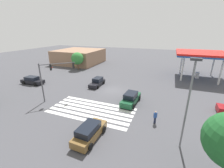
% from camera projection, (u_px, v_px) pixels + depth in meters
% --- Properties ---
extents(ground_plane, '(137.08, 137.08, 0.00)m').
position_uv_depth(ground_plane, '(112.00, 90.00, 27.08)').
color(ground_plane, '#47474C').
extents(crosswalk_markings, '(11.45, 5.35, 0.01)m').
position_uv_depth(crosswalk_markings, '(91.00, 110.00, 20.37)').
color(crosswalk_markings, silver).
rests_on(crosswalk_markings, ground_plane).
extents(traffic_signal_mast, '(3.69, 3.69, 5.91)m').
position_uv_depth(traffic_signal_mast, '(52.00, 74.00, 22.02)').
color(traffic_signal_mast, '#47474C').
rests_on(traffic_signal_mast, ground_plane).
extents(car_0, '(1.99, 4.46, 1.52)m').
position_uv_depth(car_0, '(97.00, 82.00, 29.34)').
color(car_0, black).
rests_on(car_0, ground_plane).
extents(car_2, '(2.24, 4.92, 1.70)m').
position_uv_depth(car_2, '(131.00, 98.00, 22.13)').
color(car_2, '#144728').
rests_on(car_2, ground_plane).
extents(car_3, '(2.07, 4.44, 1.59)m').
position_uv_depth(car_3, '(89.00, 132.00, 14.81)').
color(car_3, brown).
rests_on(car_3, ground_plane).
extents(car_4, '(4.74, 2.18, 1.51)m').
position_uv_depth(car_4, '(32.00, 80.00, 30.28)').
color(car_4, black).
rests_on(car_4, ground_plane).
extents(gas_station_canopy, '(10.03, 10.03, 5.86)m').
position_uv_depth(gas_station_canopy, '(201.00, 54.00, 32.46)').
color(gas_station_canopy, '#23519E').
rests_on(gas_station_canopy, ground_plane).
extents(corner_building, '(13.30, 13.30, 4.31)m').
position_uv_depth(corner_building, '(79.00, 56.00, 49.46)').
color(corner_building, '#937056').
rests_on(corner_building, ground_plane).
extents(pedestrian, '(0.41, 0.41, 1.59)m').
position_uv_depth(pedestrian, '(155.00, 117.00, 17.23)').
color(pedestrian, '#232842').
rests_on(pedestrian, ground_plane).
extents(street_light_pole_b, '(0.80, 0.36, 8.30)m').
position_uv_depth(street_light_pole_b, '(189.00, 98.00, 12.34)').
color(street_light_pole_b, slate).
rests_on(street_light_pole_b, ground_plane).
extents(tree_corner_b, '(3.32, 3.32, 4.72)m').
position_uv_depth(tree_corner_b, '(77.00, 59.00, 40.63)').
color(tree_corner_b, brown).
rests_on(tree_corner_b, ground_plane).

